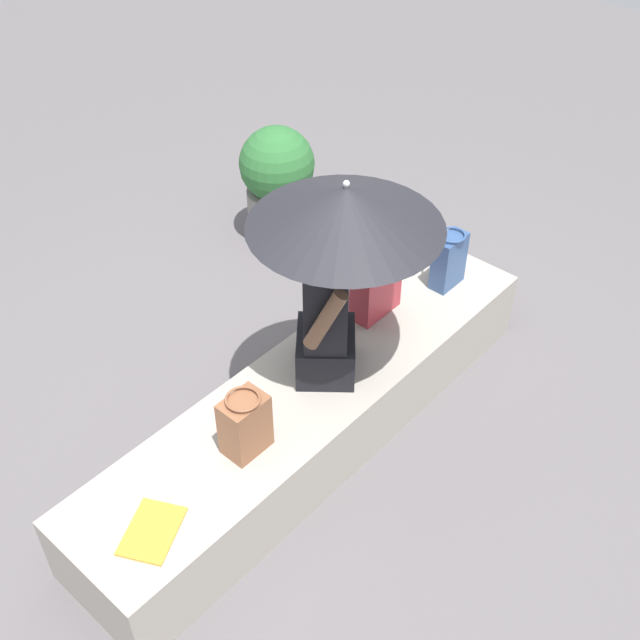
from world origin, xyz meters
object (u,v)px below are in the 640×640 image
magazine (152,531)px  handbag_black (376,287)px  shoulder_bag_spare (449,260)px  tote_bag_canvas (245,424)px  person_seated (326,307)px  planter_near (278,182)px  parasol (346,207)px

magazine → handbag_black: bearing=159.5°
shoulder_bag_spare → magazine: 2.15m
tote_bag_canvas → magazine: 0.59m
person_seated → planter_near: 1.78m
tote_bag_canvas → handbag_black: bearing=-171.5°
tote_bag_canvas → person_seated: bearing=-173.0°
person_seated → parasol: parasol is taller
handbag_black → planter_near: planter_near is taller
person_seated → magazine: (1.18, 0.11, -0.38)m
handbag_black → planter_near: bearing=-114.3°
person_seated → planter_near: bearing=-128.2°
parasol → person_seated: bearing=-31.5°
person_seated → magazine: person_seated is taller
handbag_black → planter_near: (-0.58, -1.28, -0.14)m
handbag_black → shoulder_bag_spare: bearing=162.1°
parasol → handbag_black: size_ratio=3.05×
person_seated → shoulder_bag_spare: person_seated is taller
handbag_black → tote_bag_canvas: bearing=8.5°
magazine → tote_bag_canvas: bearing=155.9°
handbag_black → shoulder_bag_spare: handbag_black is taller
magazine → planter_near: 2.70m
tote_bag_canvas → magazine: (0.57, 0.03, -0.15)m
tote_bag_canvas → magazine: bearing=3.1°
parasol → planter_near: 1.95m
magazine → planter_near: planter_near is taller
handbag_black → shoulder_bag_spare: 0.48m
parasol → planter_near: bearing=-125.4°
tote_bag_canvas → shoulder_bag_spare: (-1.57, -0.02, 0.01)m
person_seated → magazine: bearing=5.1°
shoulder_bag_spare → planter_near: 1.44m
person_seated → tote_bag_canvas: bearing=7.0°
person_seated → tote_bag_canvas: (0.62, 0.08, -0.23)m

